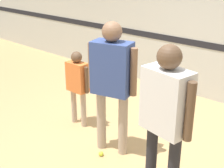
{
  "coord_description": "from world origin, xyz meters",
  "views": [
    {
      "loc": [
        2.43,
        -2.9,
        2.44
      ],
      "look_at": [
        -0.03,
        -0.14,
        0.98
      ],
      "focal_mm": 50.0,
      "sensor_mm": 36.0,
      "label": 1
    }
  ],
  "objects_px": {
    "person_instructor": "(112,75)",
    "person_student_right": "(166,109)",
    "tennis_ball_by_spare_racket": "(186,121)",
    "tennis_ball_near_instructor": "(101,154)",
    "racket_spare_on_floor": "(171,125)",
    "person_student_left": "(78,81)"
  },
  "relations": [
    {
      "from": "racket_spare_on_floor",
      "to": "tennis_ball_by_spare_racket",
      "type": "distance_m",
      "value": 0.26
    },
    {
      "from": "racket_spare_on_floor",
      "to": "tennis_ball_by_spare_racket",
      "type": "bearing_deg",
      "value": 67.72
    },
    {
      "from": "person_student_left",
      "to": "tennis_ball_near_instructor",
      "type": "height_order",
      "value": "person_student_left"
    },
    {
      "from": "tennis_ball_by_spare_racket",
      "to": "racket_spare_on_floor",
      "type": "bearing_deg",
      "value": -122.21
    },
    {
      "from": "person_student_right",
      "to": "tennis_ball_by_spare_racket",
      "type": "bearing_deg",
      "value": -60.2
    },
    {
      "from": "person_instructor",
      "to": "person_student_right",
      "type": "distance_m",
      "value": 1.06
    },
    {
      "from": "person_student_right",
      "to": "tennis_ball_by_spare_racket",
      "type": "relative_size",
      "value": 26.25
    },
    {
      "from": "person_student_right",
      "to": "tennis_ball_near_instructor",
      "type": "xyz_separation_m",
      "value": [
        -1.02,
        0.11,
        -1.04
      ]
    },
    {
      "from": "person_student_left",
      "to": "tennis_ball_by_spare_racket",
      "type": "bearing_deg",
      "value": 41.01
    },
    {
      "from": "tennis_ball_near_instructor",
      "to": "person_instructor",
      "type": "bearing_deg",
      "value": 87.82
    },
    {
      "from": "racket_spare_on_floor",
      "to": "person_student_right",
      "type": "bearing_deg",
      "value": -52.68
    },
    {
      "from": "person_instructor",
      "to": "racket_spare_on_floor",
      "type": "distance_m",
      "value": 1.59
    },
    {
      "from": "racket_spare_on_floor",
      "to": "tennis_ball_near_instructor",
      "type": "height_order",
      "value": "tennis_ball_near_instructor"
    },
    {
      "from": "person_student_left",
      "to": "person_student_right",
      "type": "distance_m",
      "value": 1.99
    },
    {
      "from": "person_student_right",
      "to": "tennis_ball_by_spare_racket",
      "type": "height_order",
      "value": "person_student_right"
    },
    {
      "from": "person_student_left",
      "to": "person_student_right",
      "type": "height_order",
      "value": "person_student_right"
    },
    {
      "from": "person_instructor",
      "to": "person_student_left",
      "type": "bearing_deg",
      "value": 151.96
    },
    {
      "from": "person_instructor",
      "to": "tennis_ball_by_spare_racket",
      "type": "distance_m",
      "value": 1.76
    },
    {
      "from": "person_instructor",
      "to": "tennis_ball_by_spare_racket",
      "type": "xyz_separation_m",
      "value": [
        0.39,
        1.35,
        -1.07
      ]
    },
    {
      "from": "tennis_ball_near_instructor",
      "to": "racket_spare_on_floor",
      "type": "bearing_deg",
      "value": 79.09
    },
    {
      "from": "person_student_left",
      "to": "racket_spare_on_floor",
      "type": "bearing_deg",
      "value": 38.26
    },
    {
      "from": "person_student_right",
      "to": "racket_spare_on_floor",
      "type": "relative_size",
      "value": 3.28
    }
  ]
}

